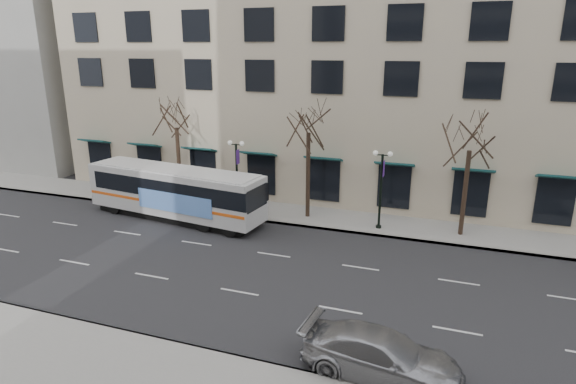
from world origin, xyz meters
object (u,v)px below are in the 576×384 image
at_px(lamp_post_right, 381,186).
at_px(silver_car, 381,355).
at_px(tree_far_mid, 309,118).
at_px(tree_far_right, 471,135).
at_px(lamp_post_left, 237,173).
at_px(tree_far_left, 176,115).
at_px(city_bus, 176,192).

distance_m(lamp_post_right, silver_car, 14.75).
distance_m(tree_far_mid, lamp_post_right, 6.41).
distance_m(tree_far_right, lamp_post_left, 15.40).
xyz_separation_m(tree_far_right, lamp_post_right, (-4.99, -0.60, -3.48)).
distance_m(tree_far_left, lamp_post_right, 15.48).
relative_size(tree_far_mid, city_bus, 0.65).
bearing_deg(tree_far_right, city_bus, -170.72).
height_order(tree_far_left, lamp_post_right, tree_far_left).
bearing_deg(lamp_post_left, tree_far_mid, 6.85).
distance_m(tree_far_left, silver_car, 23.70).
height_order(tree_far_mid, lamp_post_left, tree_far_mid).
bearing_deg(tree_far_mid, city_bus, -160.38).
xyz_separation_m(lamp_post_right, city_bus, (-13.47, -2.42, -1.02)).
bearing_deg(tree_far_mid, lamp_post_right, -6.83).
distance_m(tree_far_right, lamp_post_right, 6.11).
xyz_separation_m(lamp_post_left, silver_car, (12.39, -14.40, -2.10)).
distance_m(tree_far_left, tree_far_right, 20.00).
relative_size(lamp_post_left, silver_car, 0.90).
bearing_deg(city_bus, silver_car, -29.92).
bearing_deg(tree_far_left, city_bus, -62.98).
height_order(tree_far_left, city_bus, tree_far_left).
distance_m(tree_far_mid, tree_far_right, 10.01).
distance_m(tree_far_left, city_bus, 5.85).
relative_size(tree_far_mid, lamp_post_right, 1.64).
bearing_deg(silver_car, tree_far_right, -4.43).
bearing_deg(lamp_post_right, tree_far_right, 6.85).
bearing_deg(lamp_post_right, tree_far_left, 177.71).
relative_size(lamp_post_left, lamp_post_right, 1.00).
distance_m(tree_far_left, lamp_post_left, 6.29).
height_order(tree_far_left, tree_far_right, tree_far_left).
xyz_separation_m(city_bus, silver_car, (15.86, -11.98, -1.09)).
xyz_separation_m(lamp_post_left, city_bus, (-3.47, -2.42, -1.02)).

